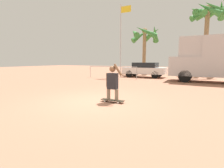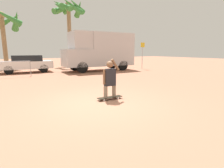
# 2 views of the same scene
# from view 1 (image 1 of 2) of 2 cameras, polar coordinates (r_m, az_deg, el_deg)

# --- Properties ---
(ground_plane) EXTENTS (80.00, 80.00, 0.00)m
(ground_plane) POSITION_cam_1_polar(r_m,az_deg,el_deg) (6.85, -5.08, -5.77)
(ground_plane) COLOR #A36B51
(skateboard) EXTENTS (0.94, 0.24, 0.09)m
(skateboard) POSITION_cam_1_polar(r_m,az_deg,el_deg) (6.73, 0.17, -5.33)
(skateboard) COLOR black
(skateboard) RESTS_ON ground_plane
(person_skateboarder) EXTENTS (0.67, 0.24, 1.39)m
(person_skateboarder) POSITION_cam_1_polar(r_m,az_deg,el_deg) (6.61, 0.16, 0.90)
(person_skateboarder) COLOR gray
(person_skateboarder) RESTS_ON skateboard
(camper_van) EXTENTS (6.23, 2.20, 3.30)m
(camper_van) POSITION_cam_1_polar(r_m,az_deg,el_deg) (14.73, 31.55, 7.36)
(camper_van) COLOR black
(camper_van) RESTS_ON ground_plane
(parked_car_white) EXTENTS (4.01, 1.71, 1.40)m
(parked_car_white) POSITION_cam_1_polar(r_m,az_deg,el_deg) (17.10, 10.58, 4.73)
(parked_car_white) COLOR black
(parked_car_white) RESTS_ON ground_plane
(palm_tree_near_van) EXTENTS (3.80, 3.83, 7.36)m
(palm_tree_near_van) POSITION_cam_1_polar(r_m,az_deg,el_deg) (21.37, 28.71, 19.08)
(palm_tree_near_van) COLOR #8E704C
(palm_tree_near_van) RESTS_ON ground_plane
(palm_tree_center_background) EXTENTS (3.81, 3.90, 5.68)m
(palm_tree_center_background) POSITION_cam_1_polar(r_m,az_deg,el_deg) (22.05, 10.83, 15.15)
(palm_tree_center_background) COLOR #8E704C
(palm_tree_center_background) RESTS_ON ground_plane
(flagpole) EXTENTS (1.08, 0.12, 6.84)m
(flagpole) POSITION_cam_1_polar(r_m,az_deg,el_deg) (17.25, 3.12, 15.48)
(flagpole) COLOR #B7B7BC
(flagpole) RESTS_ON ground_plane
(plaza_railing_segment) EXTENTS (4.71, 0.05, 1.08)m
(plaza_railing_segment) POSITION_cam_1_polar(r_m,az_deg,el_deg) (15.65, -0.04, 5.20)
(plaza_railing_segment) COLOR #99999E
(plaza_railing_segment) RESTS_ON ground_plane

